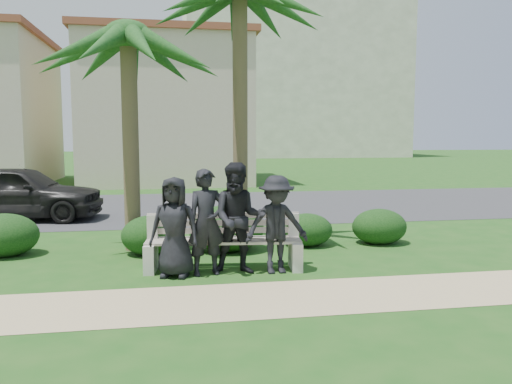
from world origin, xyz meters
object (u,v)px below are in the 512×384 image
at_px(man_c, 239,218).
at_px(man_d, 277,225).
at_px(man_a, 175,227).
at_px(car_a, 18,192).
at_px(park_bench, 223,245).
at_px(man_b, 207,222).
at_px(palm_left, 128,37).

xyz_separation_m(man_c, man_d, (0.63, -0.06, -0.11)).
bearing_deg(man_a, car_a, 139.70).
relative_size(park_bench, man_b, 1.54).
height_order(man_a, car_a, man_a).
bearing_deg(man_d, man_b, 173.17).
xyz_separation_m(palm_left, car_a, (-3.41, 4.34, -3.46)).
distance_m(man_d, palm_left, 4.77).
xyz_separation_m(man_d, car_a, (-5.92, 6.55, -0.06)).
relative_size(park_bench, man_d, 1.65).
bearing_deg(man_c, car_a, 137.37).
relative_size(park_bench, car_a, 0.60).
bearing_deg(park_bench, car_a, 135.22).
relative_size(man_b, man_c, 0.94).
height_order(park_bench, palm_left, palm_left).
bearing_deg(man_b, car_a, 115.25).
distance_m(man_a, man_b, 0.53).
bearing_deg(palm_left, man_c, -48.63).
bearing_deg(park_bench, man_a, -154.09).
bearing_deg(man_a, man_b, 19.07).
distance_m(park_bench, car_a, 8.00).
bearing_deg(man_d, car_a, 129.60).
xyz_separation_m(park_bench, man_a, (-0.83, -0.30, 0.40)).
xyz_separation_m(man_d, palm_left, (-2.52, 2.20, 3.40)).
bearing_deg(palm_left, man_a, -68.85).
height_order(man_a, man_c, man_c).
xyz_separation_m(man_a, man_b, (0.53, 0.02, 0.06)).
bearing_deg(car_a, man_c, -134.79).
height_order(man_b, man_c, man_c).
distance_m(man_b, car_a, 8.02).
bearing_deg(man_b, man_c, -13.59).
xyz_separation_m(park_bench, man_b, (-0.30, -0.28, 0.46)).
bearing_deg(man_c, man_a, -171.82).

